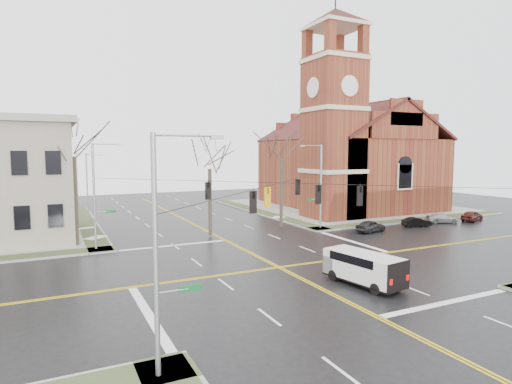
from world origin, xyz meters
name	(u,v)px	position (x,y,z in m)	size (l,w,h in m)	color
ground	(279,267)	(0.00, 0.00, 0.00)	(120.00, 120.00, 0.00)	black
sidewalks	(279,266)	(0.00, 0.00, 0.08)	(80.00, 80.00, 0.17)	gray
road_markings	(279,267)	(0.00, 0.00, 0.01)	(100.00, 100.00, 0.01)	gold
church	(344,151)	(24.76, 24.78, 8.43)	(24.28, 27.48, 27.50)	maroon
signal_pole_ne	(320,184)	(11.32, 11.50, 4.95)	(2.75, 0.22, 9.00)	gray
signal_pole_nw	(96,193)	(-11.32, 11.50, 4.95)	(2.75, 0.22, 9.00)	gray
signal_pole_sw	(160,249)	(-11.32, -11.50, 4.95)	(2.75, 0.22, 9.00)	gray
span_wires	(279,183)	(0.00, 0.00, 6.20)	(23.02, 23.02, 0.03)	black
traffic_signals	(284,194)	(0.00, -0.67, 5.45)	(8.21, 8.26, 1.30)	black
streetlight_north_a	(88,184)	(-10.65, 28.00, 4.47)	(2.30, 0.20, 8.00)	gray
streetlight_north_b	(78,176)	(-10.65, 48.00, 4.47)	(2.30, 0.20, 8.00)	gray
cargo_van	(361,266)	(2.81, -5.69, 1.20)	(2.92, 5.59, 2.03)	white
parked_car_a	(371,226)	(15.26, 7.76, 0.63)	(1.48, 3.68, 1.25)	black
parked_car_b	(416,222)	(22.04, 7.99, 0.53)	(1.12, 3.21, 1.06)	black
parked_car_c	(442,218)	(26.65, 8.54, 0.54)	(1.50, 3.70, 1.07)	#ABABAE
parked_car_d	(472,216)	(31.16, 7.95, 0.64)	(1.51, 3.75, 1.28)	#501A16
tree_nw_far	(73,151)	(-12.85, 13.95, 8.51)	(4.00, 4.00, 11.77)	#31281F
tree_nw_near	(210,164)	(-0.72, 12.73, 7.16)	(4.00, 4.00, 9.86)	#31281F
tree_ne	(282,154)	(8.09, 14.13, 8.09)	(4.00, 4.00, 11.17)	#31281F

